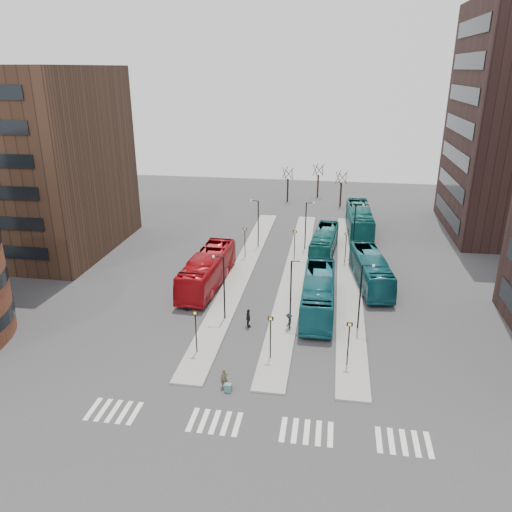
# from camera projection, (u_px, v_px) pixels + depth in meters

# --- Properties ---
(ground) EXTENTS (160.00, 160.00, 0.00)m
(ground) POSITION_uv_depth(u_px,v_px,m) (216.00, 469.00, 28.77)
(ground) COLOR #323234
(ground) RESTS_ON ground
(island_left) EXTENTS (2.50, 45.00, 0.15)m
(island_left) POSITION_uv_depth(u_px,v_px,m) (242.00, 270.00, 57.04)
(island_left) COLOR gray
(island_left) RESTS_ON ground
(island_mid) EXTENTS (2.50, 45.00, 0.15)m
(island_mid) POSITION_uv_depth(u_px,v_px,m) (295.00, 273.00, 56.16)
(island_mid) COLOR gray
(island_mid) RESTS_ON ground
(island_right) EXTENTS (2.50, 45.00, 0.15)m
(island_right) POSITION_uv_depth(u_px,v_px,m) (349.00, 276.00, 55.28)
(island_right) COLOR gray
(island_right) RESTS_ON ground
(suitcase) EXTENTS (0.51, 0.42, 0.60)m
(suitcase) POSITION_uv_depth(u_px,v_px,m) (228.00, 388.00, 35.61)
(suitcase) COLOR #1C319A
(suitcase) RESTS_ON ground
(red_bus) EXTENTS (3.58, 12.93, 3.57)m
(red_bus) POSITION_uv_depth(u_px,v_px,m) (207.00, 270.00, 52.52)
(red_bus) COLOR #A70C13
(red_bus) RESTS_ON ground
(teal_bus_a) EXTENTS (2.96, 12.35, 3.43)m
(teal_bus_a) POSITION_uv_depth(u_px,v_px,m) (318.00, 294.00, 47.11)
(teal_bus_a) COLOR #145C67
(teal_bus_a) RESTS_ON ground
(teal_bus_b) EXTENTS (3.46, 11.04, 3.03)m
(teal_bus_b) POSITION_uv_depth(u_px,v_px,m) (324.00, 242.00, 61.64)
(teal_bus_b) COLOR #13605C
(teal_bus_b) RESTS_ON ground
(teal_bus_c) EXTENTS (4.35, 12.03, 3.28)m
(teal_bus_c) POSITION_uv_depth(u_px,v_px,m) (371.00, 270.00, 52.83)
(teal_bus_c) COLOR #135762
(teal_bus_c) RESTS_ON ground
(teal_bus_d) EXTENTS (3.55, 13.29, 3.67)m
(teal_bus_d) POSITION_uv_depth(u_px,v_px,m) (359.00, 220.00, 69.53)
(teal_bus_d) COLOR #136060
(teal_bus_d) RESTS_ON ground
(traveller) EXTENTS (0.63, 0.49, 1.51)m
(traveller) POSITION_uv_depth(u_px,v_px,m) (224.00, 378.00, 35.90)
(traveller) COLOR brown
(traveller) RESTS_ON ground
(commuter_a) EXTENTS (0.95, 0.87, 1.59)m
(commuter_a) POSITION_uv_depth(u_px,v_px,m) (185.00, 302.00, 47.44)
(commuter_a) COLOR black
(commuter_a) RESTS_ON ground
(commuter_b) EXTENTS (0.80, 1.11, 1.74)m
(commuter_b) POSITION_uv_depth(u_px,v_px,m) (248.00, 318.00, 44.27)
(commuter_b) COLOR black
(commuter_b) RESTS_ON ground
(commuter_c) EXTENTS (0.76, 1.10, 1.57)m
(commuter_c) POSITION_uv_depth(u_px,v_px,m) (289.00, 322.00, 43.85)
(commuter_c) COLOR black
(commuter_c) RESTS_ON ground
(crosswalk_stripes) EXTENTS (22.35, 2.40, 0.01)m
(crosswalk_stripes) POSITION_uv_depth(u_px,v_px,m) (256.00, 426.00, 32.21)
(crosswalk_stripes) COLOR silver
(crosswalk_stripes) RESTS_ON ground
(office_block) EXTENTS (25.00, 20.12, 22.00)m
(office_block) POSITION_uv_depth(u_px,v_px,m) (8.00, 161.00, 61.27)
(office_block) COLOR #402B1E
(office_block) RESTS_ON ground
(sign_poles) EXTENTS (12.45, 22.12, 3.65)m
(sign_poles) POSITION_uv_depth(u_px,v_px,m) (285.00, 278.00, 48.93)
(sign_poles) COLOR black
(sign_poles) RESTS_ON ground
(lamp_posts) EXTENTS (14.04, 20.24, 6.12)m
(lamp_posts) POSITION_uv_depth(u_px,v_px,m) (300.00, 250.00, 52.98)
(lamp_posts) COLOR black
(lamp_posts) RESTS_ON ground
(bare_trees) EXTENTS (10.97, 8.14, 5.90)m
(bare_trees) POSITION_uv_depth(u_px,v_px,m) (315.00, 186.00, 85.30)
(bare_trees) COLOR black
(bare_trees) RESTS_ON ground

